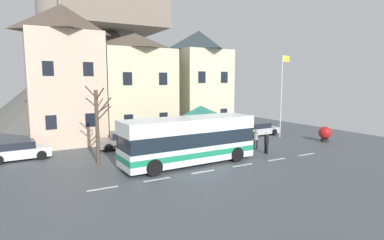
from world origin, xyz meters
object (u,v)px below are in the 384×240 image
(townhouse_02, at_px, (199,82))
(flagpole, at_px, (282,91))
(transit_bus, at_px, (189,141))
(parked_car_00, at_px, (19,151))
(harbour_buoy, at_px, (325,133))
(hilltop_castle, at_px, (107,65))
(townhouse_00, at_px, (65,75))
(parked_car_02, at_px, (210,132))
(pedestrian_02, at_px, (267,142))
(parked_car_01, at_px, (124,140))
(parked_car_03, at_px, (259,129))
(bare_tree_01, at_px, (98,123))
(pedestrian_01, at_px, (221,139))
(public_bench, at_px, (201,137))
(pedestrian_00, at_px, (256,137))
(bus_shelter, at_px, (201,112))
(townhouse_01, at_px, (136,86))

(townhouse_02, relative_size, flagpole, 1.35)
(transit_bus, distance_m, parked_car_00, 11.97)
(harbour_buoy, bearing_deg, hilltop_castle, 113.84)
(townhouse_00, distance_m, flagpole, 19.83)
(parked_car_02, height_order, pedestrian_02, pedestrian_02)
(parked_car_01, xyz_separation_m, parked_car_03, (13.60, -0.71, -0.04))
(pedestrian_02, distance_m, bare_tree_01, 12.28)
(parked_car_02, distance_m, flagpole, 7.96)
(townhouse_00, height_order, parked_car_03, townhouse_00)
(hilltop_castle, xyz_separation_m, transit_bus, (-1.90, -28.64, -6.18))
(flagpole, bearing_deg, townhouse_00, 159.46)
(pedestrian_01, bearing_deg, pedestrian_02, -47.20)
(transit_bus, relative_size, public_bench, 6.12)
(harbour_buoy, bearing_deg, parked_car_02, 142.79)
(pedestrian_01, relative_size, public_bench, 1.03)
(transit_bus, height_order, public_bench, transit_bus)
(pedestrian_00, bearing_deg, pedestrian_02, -103.76)
(pedestrian_00, height_order, pedestrian_02, pedestrian_02)
(bus_shelter, height_order, parked_car_02, bus_shelter)
(townhouse_02, xyz_separation_m, parked_car_03, (3.92, -5.24, -4.72))
(bus_shelter, xyz_separation_m, parked_car_01, (-5.51, 2.89, -2.25))
(townhouse_02, height_order, public_bench, townhouse_02)
(townhouse_02, xyz_separation_m, parked_car_01, (-9.68, -4.53, -4.68))
(parked_car_00, distance_m, public_bench, 14.20)
(parked_car_03, xyz_separation_m, pedestrian_00, (-4.37, -4.64, 0.31))
(townhouse_00, height_order, pedestrian_02, townhouse_00)
(townhouse_01, relative_size, hilltop_castle, 0.31)
(parked_car_03, bearing_deg, townhouse_01, 154.62)
(townhouse_00, height_order, townhouse_01, townhouse_00)
(townhouse_01, relative_size, pedestrian_02, 6.12)
(flagpole, distance_m, bare_tree_01, 17.78)
(pedestrian_02, height_order, public_bench, pedestrian_02)
(bus_shelter, distance_m, flagpole, 9.40)
(parked_car_03, distance_m, pedestrian_00, 6.39)
(pedestrian_02, bearing_deg, pedestrian_00, 76.24)
(transit_bus, bearing_deg, townhouse_00, 116.30)
(bus_shelter, distance_m, parked_car_03, 8.69)
(parked_car_01, distance_m, flagpole, 15.47)
(parked_car_02, xyz_separation_m, harbour_buoy, (8.26, -6.27, 0.11))
(harbour_buoy, bearing_deg, public_bench, 153.27)
(parked_car_02, relative_size, pedestrian_02, 2.88)
(townhouse_02, relative_size, parked_car_01, 2.57)
(pedestrian_00, bearing_deg, parked_car_03, 46.70)
(townhouse_00, bearing_deg, parked_car_01, -49.31)
(townhouse_02, bearing_deg, pedestrian_00, -92.62)
(bus_shelter, bearing_deg, parked_car_02, 46.64)
(parked_car_00, height_order, parked_car_02, parked_car_00)
(parked_car_00, height_order, bare_tree_01, bare_tree_01)
(townhouse_02, relative_size, hilltop_castle, 0.33)
(hilltop_castle, relative_size, parked_car_03, 8.03)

